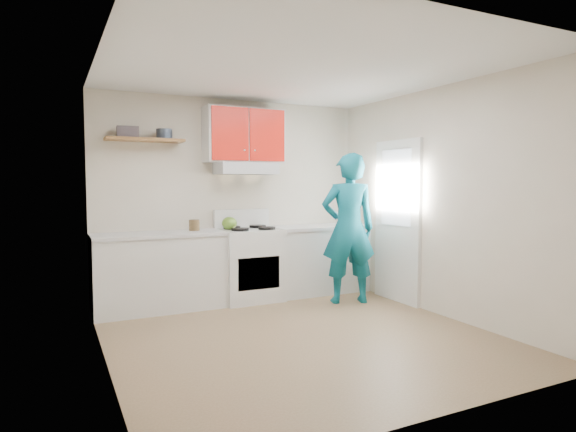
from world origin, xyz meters
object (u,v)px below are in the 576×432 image
kettle (229,223)px  person (348,228)px  tin (164,134)px  crock (194,226)px  stove (249,265)px

kettle → person: size_ratio=0.10×
tin → person: size_ratio=0.10×
kettle → crock: kettle is taller
tin → person: 2.53m
kettle → tin: bearing=-174.1°
crock → person: person is taller
kettle → crock: (-0.43, 0.06, -0.02)m
stove → tin: 1.94m
stove → person: size_ratio=0.49×
crock → person: size_ratio=0.08×
kettle → crock: size_ratio=1.22×
crock → person: bearing=-23.2°
person → kettle: bearing=-9.7°
stove → person: bearing=-31.7°
tin → person: tin is taller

